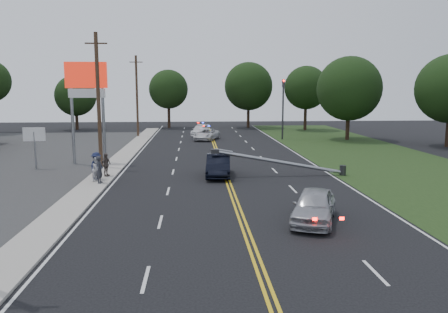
{
  "coord_description": "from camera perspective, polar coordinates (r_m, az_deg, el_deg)",
  "views": [
    {
      "loc": [
        -2.11,
        -21.07,
        5.89
      ],
      "look_at": [
        -0.28,
        6.08,
        1.7
      ],
      "focal_mm": 35.0,
      "sensor_mm": 36.0,
      "label": 1
    }
  ],
  "objects": [
    {
      "name": "tree_8",
      "position": [
        64.92,
        10.67,
        8.82
      ],
      "size": [
        6.27,
        6.27,
        9.28
      ],
      "color": "black",
      "rests_on": "ground"
    },
    {
      "name": "waiting_sedan",
      "position": [
        20.02,
        11.68,
        -6.33
      ],
      "size": [
        3.21,
        4.71,
        1.49
      ],
      "primitive_type": "imported",
      "rotation": [
        0.0,
        0.0,
        -0.37
      ],
      "color": "#A4A5AC",
      "rests_on": "ground"
    },
    {
      "name": "crashed_sedan",
      "position": [
        29.86,
        -0.74,
        -1.17
      ],
      "size": [
        1.89,
        4.63,
        1.49
      ],
      "primitive_type": "imported",
      "rotation": [
        0.0,
        0.0,
        -0.07
      ],
      "color": "black",
      "rests_on": "ground"
    },
    {
      "name": "tree_9",
      "position": [
        53.38,
        16.04,
        8.51
      ],
      "size": [
        7.48,
        7.48,
        9.72
      ],
      "color": "black",
      "rests_on": "ground"
    },
    {
      "name": "tree_7",
      "position": [
        68.05,
        3.22,
        9.13
      ],
      "size": [
        7.38,
        7.38,
        10.05
      ],
      "color": "black",
      "rests_on": "ground"
    },
    {
      "name": "utility_pole_far",
      "position": [
        55.53,
        -11.3,
        7.76
      ],
      "size": [
        1.6,
        0.28,
        10.0
      ],
      "color": "#382619",
      "rests_on": "ground"
    },
    {
      "name": "fallen_streetlight",
      "position": [
        30.15,
        8.25,
        -0.83
      ],
      "size": [
        9.36,
        0.44,
        1.91
      ],
      "color": "#2D2D30",
      "rests_on": "ground"
    },
    {
      "name": "sidewalk",
      "position": [
        32.23,
        -15.05,
        -1.97
      ],
      "size": [
        1.8,
        70.0,
        0.12
      ],
      "primitive_type": "cube",
      "color": "#A49E94",
      "rests_on": "ground"
    },
    {
      "name": "utility_pole_mid",
      "position": [
        33.83,
        -16.08,
        7.05
      ],
      "size": [
        1.6,
        0.28,
        10.0
      ],
      "color": "#382619",
      "rests_on": "ground"
    },
    {
      "name": "bystander_c",
      "position": [
        29.41,
        -16.32,
        -1.17
      ],
      "size": [
        0.98,
        1.29,
        1.77
      ],
      "primitive_type": "imported",
      "rotation": [
        0.0,
        0.0,
        1.25
      ],
      "color": "#191F3F",
      "rests_on": "sidewalk"
    },
    {
      "name": "tree_6",
      "position": [
        68.02,
        -7.27,
        8.7
      ],
      "size": [
        5.95,
        5.95,
        8.89
      ],
      "color": "black",
      "rests_on": "ground"
    },
    {
      "name": "bystander_a",
      "position": [
        28.16,
        -15.93,
        -1.65
      ],
      "size": [
        0.48,
        0.66,
        1.7
      ],
      "primitive_type": "imported",
      "rotation": [
        0.0,
        0.0,
        1.46
      ],
      "color": "#2A2B32",
      "rests_on": "sidewalk"
    },
    {
      "name": "bystander_d",
      "position": [
        30.28,
        -15.17,
        -1.03
      ],
      "size": [
        0.77,
        0.99,
        1.57
      ],
      "primitive_type": "imported",
      "rotation": [
        0.0,
        0.0,
        1.08
      ],
      "color": "#584C46",
      "rests_on": "sidewalk"
    },
    {
      "name": "emergency_b",
      "position": [
        56.49,
        -3.08,
        3.45
      ],
      "size": [
        2.75,
        4.93,
        1.35
      ],
      "primitive_type": "imported",
      "rotation": [
        0.0,
        0.0,
        -0.19
      ],
      "color": "white",
      "rests_on": "ground"
    },
    {
      "name": "centerline_yellow",
      "position": [
        31.69,
        0.03,
        -1.94
      ],
      "size": [
        0.36,
        80.0,
        0.0
      ],
      "primitive_type": "cube",
      "color": "gold",
      "rests_on": "ground"
    },
    {
      "name": "traffic_signal",
      "position": [
        52.14,
        7.72,
        6.83
      ],
      "size": [
        0.28,
        0.41,
        7.05
      ],
      "color": "#2D2D30",
      "rests_on": "ground"
    },
    {
      "name": "ground",
      "position": [
        21.98,
        1.81,
        -6.8
      ],
      "size": [
        120.0,
        120.0,
        0.0
      ],
      "primitive_type": "plane",
      "color": "black",
      "rests_on": "ground"
    },
    {
      "name": "small_sign",
      "position": [
        35.32,
        -23.53,
        2.25
      ],
      "size": [
        1.6,
        0.14,
        3.1
      ],
      "color": "gray",
      "rests_on": "ground"
    },
    {
      "name": "bystander_b",
      "position": [
        28.88,
        -16.27,
        -1.58
      ],
      "size": [
        0.76,
        0.88,
        1.53
      ],
      "primitive_type": "imported",
      "rotation": [
        0.0,
        0.0,
        1.29
      ],
      "color": "silver",
      "rests_on": "sidewalk"
    },
    {
      "name": "tree_5",
      "position": [
        67.89,
        -18.82,
        7.52
      ],
      "size": [
        5.92,
        5.92,
        7.95
      ],
      "color": "black",
      "rests_on": "ground"
    },
    {
      "name": "pylon_sign",
      "position": [
        36.06,
        -17.51,
        8.52
      ],
      "size": [
        3.2,
        0.35,
        8.0
      ],
      "color": "gray",
      "rests_on": "ground"
    },
    {
      "name": "emergency_a",
      "position": [
        51.37,
        -2.31,
        2.89
      ],
      "size": [
        3.55,
        5.12,
        1.3
      ],
      "primitive_type": "imported",
      "rotation": [
        0.0,
        0.0,
        -0.33
      ],
      "color": "silver",
      "rests_on": "ground"
    },
    {
      "name": "grass_verge",
      "position": [
        35.26,
        22.49,
        -1.52
      ],
      "size": [
        12.0,
        80.0,
        0.01
      ],
      "primitive_type": "cube",
      "color": "#1D3213",
      "rests_on": "ground"
    }
  ]
}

